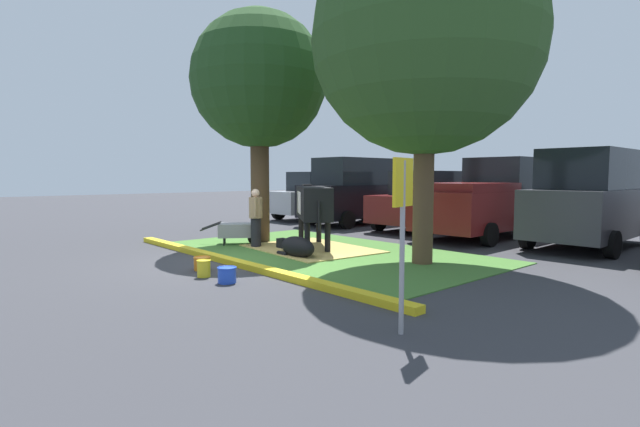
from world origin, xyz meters
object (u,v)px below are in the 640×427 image
at_px(suv_black, 357,191).
at_px(cow_holstein, 313,203).
at_px(hatchback_white, 318,196).
at_px(sedan_silver, 426,201).
at_px(suv_dark_grey, 591,199).
at_px(shade_tree_right, 426,40).
at_px(calf_lying, 297,247).
at_px(bucket_yellow, 204,268).
at_px(bucket_blue, 227,274).
at_px(bucket_orange, 202,263).
at_px(pickup_truck_maroon, 489,200).
at_px(person_handler, 256,217).
at_px(shade_tree_left, 259,81).
at_px(parking_sign, 403,211).
at_px(wheelbarrow, 237,231).

bearing_deg(suv_black, cow_holstein, -56.43).
height_order(hatchback_white, sedan_silver, same).
xyz_separation_m(hatchback_white, suv_dark_grey, (10.76, 0.01, 0.29)).
height_order(shade_tree_right, cow_holstein, shade_tree_right).
xyz_separation_m(shade_tree_right, suv_black, (-6.65, 4.88, -3.35)).
xyz_separation_m(hatchback_white, sedan_silver, (5.55, 0.10, 0.00)).
xyz_separation_m(calf_lying, suv_black, (-4.26, 6.36, 1.03)).
height_order(bucket_yellow, bucket_blue, bucket_yellow).
bearing_deg(bucket_blue, bucket_orange, 171.35).
height_order(pickup_truck_maroon, suv_dark_grey, suv_dark_grey).
bearing_deg(bucket_yellow, person_handler, 130.46).
bearing_deg(sedan_silver, pickup_truck_maroon, -3.35).
xyz_separation_m(cow_holstein, person_handler, (-0.92, -1.15, -0.35)).
height_order(sedan_silver, suv_dark_grey, suv_dark_grey).
distance_m(calf_lying, pickup_truck_maroon, 6.77).
bearing_deg(pickup_truck_maroon, shade_tree_left, -121.94).
bearing_deg(cow_holstein, parking_sign, -31.78).
bearing_deg(person_handler, pickup_truck_maroon, 66.62).
height_order(parking_sign, bucket_yellow, parking_sign).
xyz_separation_m(bucket_yellow, suv_black, (-4.77, 8.95, 1.10)).
bearing_deg(hatchback_white, sedan_silver, 1.01).
bearing_deg(person_handler, bucket_yellow, -49.54).
height_order(calf_lying, hatchback_white, hatchback_white).
xyz_separation_m(calf_lying, bucket_blue, (1.21, -2.52, -0.09)).
height_order(parking_sign, bucket_orange, parking_sign).
distance_m(parking_sign, bucket_blue, 3.92).
height_order(cow_holstein, bucket_blue, cow_holstein).
xyz_separation_m(calf_lying, sedan_silver, (-1.34, 6.76, 0.75)).
relative_size(shade_tree_left, bucket_orange, 18.74).
height_order(calf_lying, suv_dark_grey, suv_dark_grey).
distance_m(hatchback_white, pickup_truck_maroon, 7.97).
distance_m(calf_lying, bucket_yellow, 2.64).
bearing_deg(suv_dark_grey, shade_tree_right, -105.80).
bearing_deg(cow_holstein, hatchback_white, 137.98).
bearing_deg(suv_dark_grey, pickup_truck_maroon, -178.89).
bearing_deg(suv_dark_grey, hatchback_white, -179.94).
distance_m(cow_holstein, wheelbarrow, 2.26).
distance_m(shade_tree_right, sedan_silver, 7.42).
xyz_separation_m(shade_tree_right, bucket_yellow, (-1.89, -4.07, -4.45)).
bearing_deg(sedan_silver, bucket_blue, -74.61).
distance_m(shade_tree_left, pickup_truck_maroon, 7.66).
xyz_separation_m(bucket_blue, pickup_truck_maroon, (-0.14, 9.14, 0.97)).
distance_m(shade_tree_left, shade_tree_right, 5.03).
xyz_separation_m(cow_holstein, hatchback_white, (-6.05, 5.45, -0.17)).
relative_size(bucket_blue, suv_black, 0.07).
bearing_deg(person_handler, parking_sign, -19.91).
height_order(bucket_orange, suv_black, suv_black).
distance_m(calf_lying, bucket_orange, 2.32).
relative_size(shade_tree_right, bucket_yellow, 22.09).
bearing_deg(cow_holstein, bucket_blue, -61.15).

